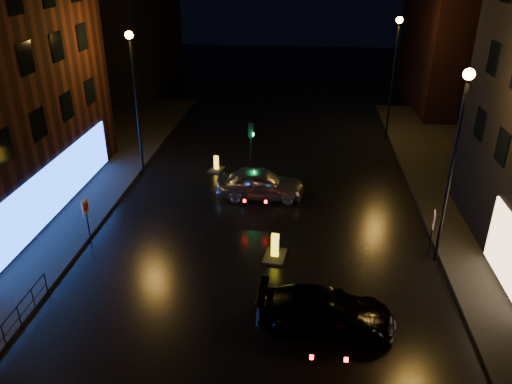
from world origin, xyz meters
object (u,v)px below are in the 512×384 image
bollard_near (275,253)px  traffic_signal (251,170)px  road_sign_left (86,210)px  bollard_far (216,167)px  road_sign_right (433,223)px  dark_sedan (326,311)px  silver_hatchback (260,183)px

bollard_near → traffic_signal: bearing=110.1°
traffic_signal → road_sign_left: traffic_signal is taller
bollard_far → road_sign_right: road_sign_right is taller
road_sign_right → traffic_signal: bearing=-30.8°
dark_sedan → bollard_near: size_ratio=3.41×
bollard_near → bollard_far: bollard_near is taller
road_sign_left → road_sign_right: 15.44m
bollard_far → road_sign_right: size_ratio=0.55×
traffic_signal → bollard_near: size_ratio=2.38×
dark_sedan → bollard_far: dark_sedan is taller
dark_sedan → bollard_near: bearing=28.7°
dark_sedan → road_sign_left: 11.85m
traffic_signal → silver_hatchback: bearing=-72.9°
traffic_signal → dark_sedan: bearing=-72.4°
road_sign_right → dark_sedan: bearing=58.2°
silver_hatchback → bollard_far: bearing=40.4°
bollard_near → road_sign_left: bearing=-176.6°
silver_hatchback → road_sign_right: size_ratio=2.12×
silver_hatchback → road_sign_right: bearing=-124.5°
traffic_signal → dark_sedan: (4.06, -12.84, 0.22)m
bollard_near → road_sign_right: 6.95m
dark_sedan → road_sign_right: size_ratio=2.21×
road_sign_left → road_sign_right: (15.43, 0.20, 0.06)m
bollard_far → road_sign_left: 9.99m
traffic_signal → bollard_far: bearing=158.9°
road_sign_left → bollard_near: bearing=0.0°
bollard_near → road_sign_right: (6.76, 0.76, 1.42)m
dark_sedan → road_sign_left: size_ratio=2.29×
traffic_signal → bollard_far: traffic_signal is taller
bollard_near → bollard_far: (-4.22, 9.38, -0.05)m
traffic_signal → road_sign_right: (8.74, -7.76, 1.18)m
silver_hatchback → bollard_far: (-3.02, 3.41, -0.60)m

